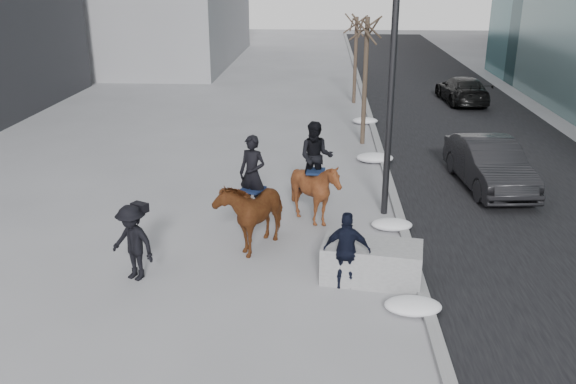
# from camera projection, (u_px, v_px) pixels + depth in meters

# --- Properties ---
(ground) EXTENTS (120.00, 120.00, 0.00)m
(ground) POSITION_uv_depth(u_px,v_px,m) (285.00, 271.00, 14.06)
(ground) COLOR gray
(ground) RESTS_ON ground
(road) EXTENTS (8.00, 90.00, 0.01)m
(road) POSITION_uv_depth(u_px,v_px,m) (486.00, 153.00, 23.05)
(road) COLOR black
(road) RESTS_ON ground
(curb) EXTENTS (0.25, 90.00, 0.12)m
(curb) POSITION_uv_depth(u_px,v_px,m) (380.00, 150.00, 23.25)
(curb) COLOR gray
(curb) RESTS_ON ground
(planter) EXTENTS (2.32, 1.42, 0.87)m
(planter) POSITION_uv_depth(u_px,v_px,m) (372.00, 262.00, 13.50)
(planter) COLOR #97979A
(planter) RESTS_ON ground
(car_near) EXTENTS (2.08, 4.83, 1.55)m
(car_near) POSITION_uv_depth(u_px,v_px,m) (489.00, 164.00, 19.20)
(car_near) COLOR black
(car_near) RESTS_ON ground
(car_far) EXTENTS (2.22, 4.82, 1.37)m
(car_far) POSITION_uv_depth(u_px,v_px,m) (462.00, 90.00, 31.52)
(car_far) COLOR black
(car_far) RESTS_ON ground
(tree_near) EXTENTS (1.20, 1.20, 5.43)m
(tree_near) POSITION_uv_depth(u_px,v_px,m) (365.00, 75.00, 23.41)
(tree_near) COLOR #342B1F
(tree_near) RESTS_ON ground
(tree_far) EXTENTS (1.20, 1.20, 4.81)m
(tree_far) POSITION_uv_depth(u_px,v_px,m) (355.00, 56.00, 30.92)
(tree_far) COLOR #34281E
(tree_far) RESTS_ON ground
(mounted_left) EXTENTS (1.78, 2.38, 2.80)m
(mounted_left) POSITION_uv_depth(u_px,v_px,m) (252.00, 206.00, 15.05)
(mounted_left) COLOR #512110
(mounted_left) RESTS_ON ground
(mounted_right) EXTENTS (1.59, 1.76, 2.80)m
(mounted_right) POSITION_uv_depth(u_px,v_px,m) (315.00, 184.00, 16.35)
(mounted_right) COLOR #481E0E
(mounted_right) RESTS_ON ground
(feeder) EXTENTS (1.06, 0.90, 1.75)m
(feeder) POSITION_uv_depth(u_px,v_px,m) (347.00, 251.00, 13.04)
(feeder) COLOR black
(feeder) RESTS_ON ground
(camera_crew) EXTENTS (1.31, 1.09, 1.75)m
(camera_crew) POSITION_uv_depth(u_px,v_px,m) (133.00, 242.00, 13.42)
(camera_crew) COLOR black
(camera_crew) RESTS_ON ground
(lamppost) EXTENTS (0.25, 1.98, 9.09)m
(lamppost) POSITION_uv_depth(u_px,v_px,m) (394.00, 33.00, 15.82)
(lamppost) COLOR black
(lamppost) RESTS_ON ground
(snow_piles) EXTENTS (1.33, 16.78, 0.34)m
(snow_piles) POSITION_uv_depth(u_px,v_px,m) (380.00, 179.00, 19.76)
(snow_piles) COLOR silver
(snow_piles) RESTS_ON ground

